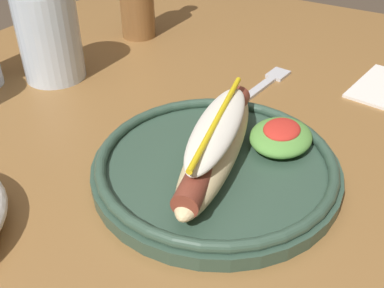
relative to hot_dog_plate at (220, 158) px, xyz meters
name	(u,v)px	position (x,y,z in m)	size (l,w,h in m)	color
dining_table	(137,216)	(-0.02, 0.10, -0.12)	(1.33, 0.91, 0.74)	olive
hot_dog_plate	(220,158)	(0.00, 0.00, 0.00)	(0.27, 0.27, 0.08)	#334C3D
fork	(268,82)	(0.23, 0.04, -0.02)	(0.12, 0.03, 0.00)	silver
extra_cup	(49,36)	(0.08, 0.33, 0.04)	(0.09, 0.09, 0.13)	silver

